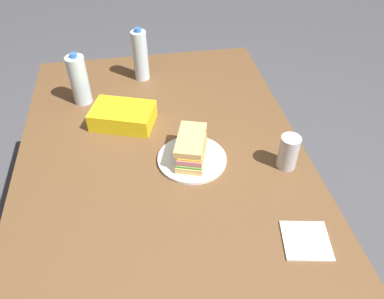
# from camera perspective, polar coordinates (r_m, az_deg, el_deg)

# --- Properties ---
(ground_plane) EXTENTS (8.00, 8.00, 0.00)m
(ground_plane) POSITION_cam_1_polar(r_m,az_deg,el_deg) (1.85, -2.79, -19.90)
(ground_plane) COLOR #4C4C51
(dining_table) EXTENTS (1.69, 1.01, 0.72)m
(dining_table) POSITION_cam_1_polar(r_m,az_deg,el_deg) (1.32, -3.70, -6.58)
(dining_table) COLOR brown
(dining_table) RESTS_ON ground_plane
(paper_plate) EXTENTS (0.24, 0.24, 0.01)m
(paper_plate) POSITION_cam_1_polar(r_m,az_deg,el_deg) (1.31, 0.00, -1.43)
(paper_plate) COLOR white
(paper_plate) RESTS_ON dining_table
(sandwich) EXTENTS (0.20, 0.14, 0.08)m
(sandwich) POSITION_cam_1_polar(r_m,az_deg,el_deg) (1.29, -0.06, 0.21)
(sandwich) COLOR #DBB26B
(sandwich) RESTS_ON paper_plate
(chip_bag) EXTENTS (0.22, 0.27, 0.07)m
(chip_bag) POSITION_cam_1_polar(r_m,az_deg,el_deg) (1.48, -10.29, 4.96)
(chip_bag) COLOR yellow
(chip_bag) RESTS_ON dining_table
(water_bottle_tall) EXTENTS (0.07, 0.07, 0.22)m
(water_bottle_tall) POSITION_cam_1_polar(r_m,az_deg,el_deg) (1.61, -16.54, 9.94)
(water_bottle_tall) COLOR silver
(water_bottle_tall) RESTS_ON dining_table
(water_bottle_spare) EXTENTS (0.06, 0.06, 0.24)m
(water_bottle_spare) POSITION_cam_1_polar(r_m,az_deg,el_deg) (1.71, -7.73, 13.76)
(water_bottle_spare) COLOR silver
(water_bottle_spare) RESTS_ON dining_table
(soda_can_silver) EXTENTS (0.07, 0.07, 0.12)m
(soda_can_silver) POSITION_cam_1_polar(r_m,az_deg,el_deg) (1.30, 14.22, -0.37)
(soda_can_silver) COLOR silver
(soda_can_silver) RESTS_ON dining_table
(paper_napkin) EXTENTS (0.15, 0.15, 0.01)m
(paper_napkin) POSITION_cam_1_polar(r_m,az_deg,el_deg) (1.15, 16.69, -12.90)
(paper_napkin) COLOR white
(paper_napkin) RESTS_ON dining_table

